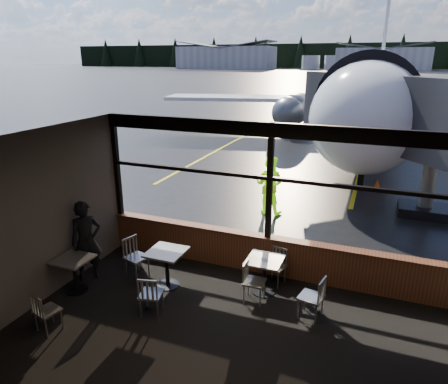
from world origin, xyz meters
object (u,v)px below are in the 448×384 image
Objects in this scene: cafe_table_mid at (167,269)px; chair_mid_w at (137,258)px; passenger at (87,241)px; cone_nose at (377,185)px; jet_bridge at (431,138)px; cafe_table_left at (75,275)px; chair_near_w at (254,282)px; chair_left_s at (48,311)px; chair_mid_s at (151,294)px; cafe_table_near at (264,276)px; chair_near_e at (311,297)px; chair_near_n at (275,267)px; ground_crew at (269,185)px; airliner at (381,49)px.

cafe_table_mid is 0.90× the size of chair_mid_w.
passenger is 4.31× the size of cone_nose.
cafe_table_left is (-7.20, -7.73, -2.05)m from jet_bridge.
passenger is at bearing 98.03° from cafe_table_left.
passenger is at bearing -48.61° from chair_mid_w.
cafe_table_mid is 0.96× the size of chair_near_w.
cafe_table_left is at bearing 123.77° from chair_left_s.
chair_mid_w is at bearing 48.44° from cafe_table_left.
chair_mid_s is at bearing -111.71° from cone_nose.
chair_mid_w is (-1.06, 1.12, 0.03)m from chair_mid_s.
cafe_table_near is at bearing 13.75° from cafe_table_mid.
cafe_table_mid is (-5.47, -6.84, -2.01)m from jet_bridge.
chair_near_e is at bearing 10.31° from cafe_table_left.
passenger is at bearing 149.05° from chair_mid_s.
ground_crew is (-1.28, 4.16, 0.53)m from chair_near_n.
cafe_table_near is 0.91× the size of chair_near_w.
chair_mid_s reaches higher than chair_near_n.
cafe_table_mid is at bearing 99.05° from chair_mid_w.
cafe_table_near is 1.88× the size of cone_nose.
chair_near_e is 3.06m from chair_mid_s.
chair_near_n reaches higher than cafe_table_left.
chair_near_w is (1.94, 0.13, 0.02)m from cafe_table_mid.
cafe_table_mid is 1.03m from chair_mid_s.
cafe_table_near is at bearing 87.73° from chair_near_n.
airliner is 20.80m from cafe_table_near.
cafe_table_mid is 1.99× the size of cone_nose.
jet_bridge is at bearing 51.34° from cafe_table_mid.
chair_left_s is (-3.45, -3.06, -0.01)m from chair_near_n.
airliner is at bearing 93.03° from cone_nose.
chair_near_w is 1.06× the size of chair_near_n.
chair_mid_w is at bearing 75.27° from ground_crew.
chair_near_n is (0.13, 0.44, 0.01)m from cafe_table_near.
airliner is at bearing 68.81° from chair_mid_s.
airliner is 3.12× the size of jet_bridge.
chair_left_s reaches higher than cone_nose.
chair_near_w is 0.47× the size of ground_crew.
passenger reaches higher than cafe_table_mid.
passenger is (-3.98, -1.28, 0.50)m from chair_near_n.
chair_near_e is at bearing 81.46° from chair_near_w.
cafe_table_left is 0.77m from passenger.
jet_bridge is 7.49m from cafe_table_near.
ground_crew is (0.67, 6.11, 0.50)m from chair_mid_s.
chair_near_w is 0.84m from chair_near_n.
chair_near_n is at bearing 111.56° from ground_crew.
chair_near_e is 3.95m from chair_mid_w.
cafe_table_left is at bearing -152.76° from cafe_table_mid.
cafe_table_near is 4.23m from chair_left_s.
chair_left_s is at bearing -56.88° from chair_near_w.
chair_near_n is at bearing 162.21° from chair_near_w.
passenger is at bearing -104.24° from airliner.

